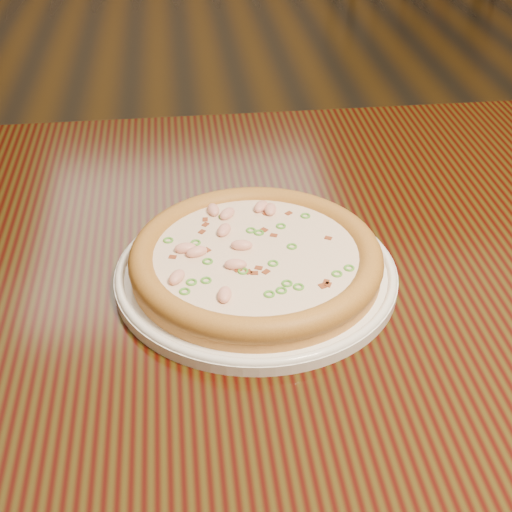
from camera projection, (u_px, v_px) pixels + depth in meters
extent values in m
plane|color=black|center=(204.00, 289.00, 2.01)|extent=(9.00, 9.00, 0.00)
cube|color=black|center=(350.00, 260.00, 0.86)|extent=(1.20, 0.80, 0.04)
cylinder|color=black|center=(2.00, 341.00, 1.30)|extent=(0.06, 0.06, 0.71)
cylinder|color=white|center=(256.00, 274.00, 0.79)|extent=(0.31, 0.31, 0.01)
torus|color=white|center=(256.00, 269.00, 0.79)|extent=(0.31, 0.31, 0.01)
cylinder|color=#CA8B44|center=(256.00, 263.00, 0.78)|extent=(0.27, 0.27, 0.02)
torus|color=#B68033|center=(256.00, 256.00, 0.78)|extent=(0.28, 0.28, 0.03)
cylinder|color=beige|center=(256.00, 254.00, 0.78)|extent=(0.23, 0.23, 0.00)
ellipsoid|color=#F2B29E|center=(270.00, 209.00, 0.84)|extent=(0.02, 0.03, 0.01)
ellipsoid|color=#F2B29E|center=(227.00, 214.00, 0.83)|extent=(0.03, 0.03, 0.01)
ellipsoid|color=#F2B29E|center=(236.00, 264.00, 0.75)|extent=(0.03, 0.02, 0.01)
ellipsoid|color=#F2B29E|center=(177.00, 277.00, 0.73)|extent=(0.02, 0.03, 0.01)
ellipsoid|color=#F2B29E|center=(224.00, 230.00, 0.80)|extent=(0.02, 0.03, 0.01)
ellipsoid|color=#F2B29E|center=(225.00, 294.00, 0.71)|extent=(0.02, 0.03, 0.01)
ellipsoid|color=#F2B29E|center=(261.00, 206.00, 0.85)|extent=(0.02, 0.03, 0.01)
ellipsoid|color=#F2B29E|center=(197.00, 252.00, 0.77)|extent=(0.03, 0.02, 0.01)
ellipsoid|color=#F2B29E|center=(185.00, 248.00, 0.77)|extent=(0.03, 0.02, 0.01)
ellipsoid|color=#F2B29E|center=(242.00, 245.00, 0.78)|extent=(0.03, 0.02, 0.01)
ellipsoid|color=#F2B29E|center=(213.00, 210.00, 0.84)|extent=(0.02, 0.03, 0.01)
cube|color=maroon|center=(206.00, 225.00, 0.82)|extent=(0.01, 0.01, 0.00)
cube|color=maroon|center=(205.00, 220.00, 0.83)|extent=(0.01, 0.01, 0.00)
cube|color=maroon|center=(266.00, 272.00, 0.74)|extent=(0.01, 0.01, 0.00)
cube|color=maroon|center=(328.00, 239.00, 0.80)|extent=(0.01, 0.01, 0.00)
cube|color=maroon|center=(274.00, 236.00, 0.80)|extent=(0.01, 0.01, 0.00)
cube|color=maroon|center=(254.00, 274.00, 0.74)|extent=(0.01, 0.01, 0.00)
cube|color=maroon|center=(202.00, 232.00, 0.81)|extent=(0.01, 0.01, 0.00)
cube|color=maroon|center=(328.00, 285.00, 0.73)|extent=(0.01, 0.01, 0.00)
cube|color=maroon|center=(259.00, 269.00, 0.75)|extent=(0.01, 0.01, 0.00)
cube|color=maroon|center=(266.00, 214.00, 0.84)|extent=(0.01, 0.01, 0.00)
cube|color=maroon|center=(207.00, 251.00, 0.78)|extent=(0.01, 0.01, 0.00)
cube|color=maroon|center=(189.00, 247.00, 0.78)|extent=(0.01, 0.01, 0.00)
cube|color=maroon|center=(249.00, 273.00, 0.74)|extent=(0.01, 0.01, 0.00)
cube|color=maroon|center=(173.00, 258.00, 0.77)|extent=(0.01, 0.01, 0.00)
cube|color=maroon|center=(326.00, 283.00, 0.73)|extent=(0.01, 0.01, 0.00)
cube|color=maroon|center=(264.00, 230.00, 0.81)|extent=(0.01, 0.01, 0.00)
cube|color=maroon|center=(238.00, 271.00, 0.75)|extent=(0.01, 0.01, 0.00)
cube|color=maroon|center=(322.00, 287.00, 0.72)|extent=(0.01, 0.01, 0.00)
cube|color=maroon|center=(289.00, 214.00, 0.84)|extent=(0.01, 0.01, 0.00)
torus|color=#4A982E|center=(243.00, 271.00, 0.74)|extent=(0.01, 0.01, 0.00)
torus|color=#4A982E|center=(259.00, 233.00, 0.81)|extent=(0.01, 0.01, 0.00)
torus|color=#4A982E|center=(208.00, 261.00, 0.76)|extent=(0.02, 0.02, 0.00)
torus|color=#4A982E|center=(191.00, 282.00, 0.73)|extent=(0.02, 0.02, 0.00)
torus|color=#4A982E|center=(206.00, 280.00, 0.73)|extent=(0.02, 0.02, 0.00)
torus|color=#4A982E|center=(281.00, 291.00, 0.72)|extent=(0.02, 0.02, 0.00)
torus|color=#4A982E|center=(287.00, 283.00, 0.73)|extent=(0.01, 0.01, 0.00)
torus|color=#4A982E|center=(273.00, 263.00, 0.76)|extent=(0.02, 0.02, 0.00)
torus|color=#4A982E|center=(185.00, 291.00, 0.72)|extent=(0.01, 0.01, 0.00)
torus|color=#4A982E|center=(281.00, 226.00, 0.82)|extent=(0.01, 0.01, 0.00)
torus|color=#4A982E|center=(337.00, 274.00, 0.74)|extent=(0.02, 0.02, 0.00)
torus|color=#4A982E|center=(305.00, 216.00, 0.83)|extent=(0.01, 0.01, 0.00)
torus|color=#4A982E|center=(299.00, 287.00, 0.72)|extent=(0.02, 0.02, 0.00)
torus|color=#4A982E|center=(229.00, 214.00, 0.84)|extent=(0.02, 0.02, 0.00)
torus|color=#4A982E|center=(292.00, 247.00, 0.78)|extent=(0.01, 0.01, 0.00)
torus|color=#4A982E|center=(168.00, 240.00, 0.79)|extent=(0.01, 0.01, 0.00)
torus|color=#4A982E|center=(223.00, 216.00, 0.83)|extent=(0.01, 0.01, 0.00)
torus|color=#4A982E|center=(269.00, 294.00, 0.71)|extent=(0.01, 0.01, 0.00)
torus|color=#4A982E|center=(251.00, 230.00, 0.81)|extent=(0.01, 0.01, 0.00)
torus|color=#4A982E|center=(349.00, 268.00, 0.75)|extent=(0.02, 0.02, 0.00)
torus|color=#4A982E|center=(196.00, 243.00, 0.79)|extent=(0.02, 0.02, 0.00)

